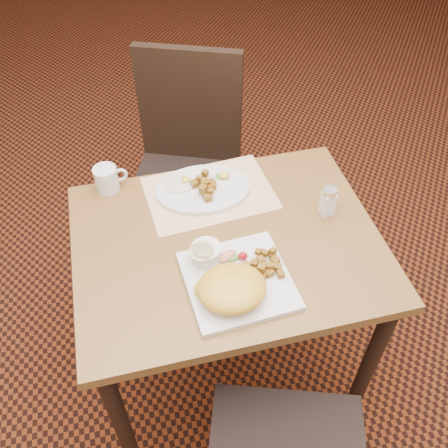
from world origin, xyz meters
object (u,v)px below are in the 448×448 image
plate_square (238,281)px  salt_shaker (328,201)px  table (227,264)px  chair_far (187,159)px  coffee_mug (107,179)px  plate_oval (203,189)px

plate_square → salt_shaker: bearing=30.0°
table → chair_far: 0.67m
plate_square → coffee_mug: 0.56m
chair_far → plate_oval: chair_far is taller
salt_shaker → coffee_mug: size_ratio=0.93×
chair_far → coffee_mug: chair_far is taller
chair_far → plate_oval: size_ratio=3.19×
salt_shaker → plate_square: bearing=-150.0°
chair_far → salt_shaker: bearing=140.4°
coffee_mug → chair_far: bearing=47.9°
table → plate_oval: bearing=96.1°
table → plate_oval: (-0.02, 0.22, 0.12)m
plate_square → salt_shaker: salt_shaker is taller
chair_far → salt_shaker: 0.75m
plate_oval → chair_far: bearing=87.7°
table → chair_far: chair_far is taller
table → chair_far: size_ratio=0.93×
plate_square → plate_oval: (-0.01, 0.38, 0.00)m
salt_shaker → coffee_mug: (-0.64, 0.27, -0.01)m
salt_shaker → coffee_mug: salt_shaker is taller
chair_far → plate_square: size_ratio=3.46×
salt_shaker → coffee_mug: bearing=157.0°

